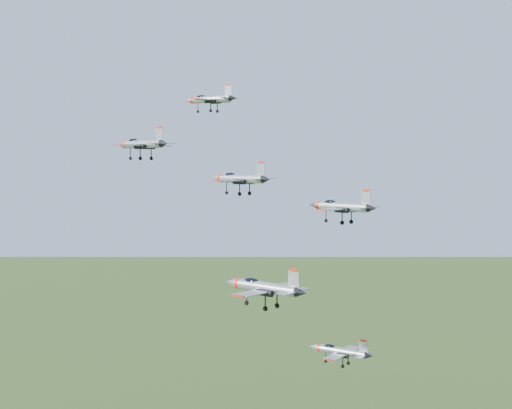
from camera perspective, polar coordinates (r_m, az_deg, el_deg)
The scene contains 6 objects.
jet_lead at distance 139.78m, azimuth -3.78°, elevation 8.41°, with size 12.48×10.37×3.33m.
jet_left_high at distance 116.31m, azimuth -1.37°, elevation 2.10°, with size 13.17×10.88×3.52m.
jet_right_high at distance 105.12m, azimuth -9.19°, elevation 4.81°, with size 11.35×9.37×3.04m.
jet_left_low at distance 113.85m, azimuth 6.77°, elevation -0.14°, with size 13.36×11.08×3.57m.
jet_right_low at distance 96.18m, azimuth 0.60°, elevation -6.60°, with size 13.91×11.44×3.72m.
jet_trail at distance 109.46m, azimuth 6.70°, elevation -11.55°, with size 10.62×8.82×2.84m.
Camera 1 is at (77.95, -88.99, 138.01)m, focal length 50.00 mm.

